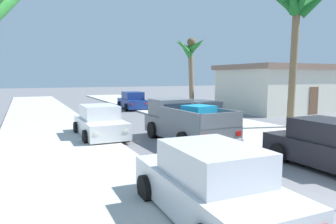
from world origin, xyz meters
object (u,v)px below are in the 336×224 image
Objects in this scene: pickup_truck at (185,123)px; car_left_near at (133,101)px; car_left_far at (100,123)px; palm_tree_left_fore at (190,53)px; roadside_house at (281,88)px; palm_tree_right_fore at (297,11)px; car_left_mid at (210,185)px; car_right_near at (331,147)px; car_right_mid at (200,116)px.

pickup_truck reaches higher than car_left_near.
car_left_far is 14.22m from palm_tree_left_fore.
palm_tree_right_fore is at bearing -131.66° from roadside_house.
palm_tree_right_fore is at bearing 36.13° from car_left_mid.
palm_tree_right_fore is 0.81× the size of roadside_house.
car_left_mid is at bearing -104.50° from car_left_near.
car_right_near and car_right_mid have the same top height.
car_left_far is at bearing -162.23° from roadside_house.
roadside_house is at bearing 30.06° from pickup_truck.
car_left_far is (-5.63, -0.30, 0.00)m from car_right_mid.
car_left_mid and car_right_mid have the same top height.
pickup_truck is at bearing -149.94° from roadside_house.
palm_tree_left_fore is 8.25m from roadside_house.
car_right_mid is 0.45× the size of roadside_house.
roadside_house is (11.01, 5.03, 1.22)m from car_right_mid.
car_left_mid is at bearing -114.43° from pickup_truck.
car_left_near is 1.02× the size of car_left_far.
roadside_house is at bearing 48.34° from palm_tree_right_fore.
car_left_near is (2.25, 13.94, -0.10)m from pickup_truck.
car_left_far is at bearing -137.26° from palm_tree_left_fore.
car_left_far is at bearing -115.49° from car_left_near.
pickup_truck is 1.23× the size of car_right_mid.
roadside_house reaches higher than car_right_near.
car_right_mid is at bearing 60.17° from car_left_mid.
palm_tree_right_fore reaches higher than car_right_mid.
roadside_house is at bearing 24.56° from car_right_mid.
car_right_near is 9.38m from palm_tree_right_fore.
car_left_far is at bearing -176.93° from car_right_mid.
car_left_mid is at bearing -118.03° from palm_tree_left_fore.
palm_tree_left_fore is at bearing 42.74° from car_left_far.
car_right_mid is 12.16m from roadside_house.
car_right_near is at bearing -128.09° from palm_tree_right_fore.
roadside_house is (16.64, 5.33, 1.22)m from car_left_far.
palm_tree_left_fore is at bearing 149.61° from roadside_house.
car_right_near is 0.99× the size of car_left_mid.
pickup_truck is 1.22× the size of car_left_mid.
car_left_near is 6.54m from palm_tree_left_fore.
car_right_near is at bearing -130.12° from roadside_house.
car_left_near is 21.56m from car_left_mid.
car_right_mid is at bearing 48.73° from pickup_truck.
car_left_mid is at bearing -165.98° from car_right_near.
car_left_near is 1.02× the size of car_right_mid.
car_left_mid is at bearing -119.83° from car_right_mid.
palm_tree_left_fore reaches higher than pickup_truck.
car_right_mid is at bearing 88.21° from car_right_near.
car_left_near is at bearing 89.65° from car_right_near.
pickup_truck is 15.52m from roadside_house.
car_left_mid is (-3.15, -6.94, -0.10)m from pickup_truck.
car_right_near is 18.35m from palm_tree_left_fore.
car_left_far is 0.45× the size of roadside_house.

